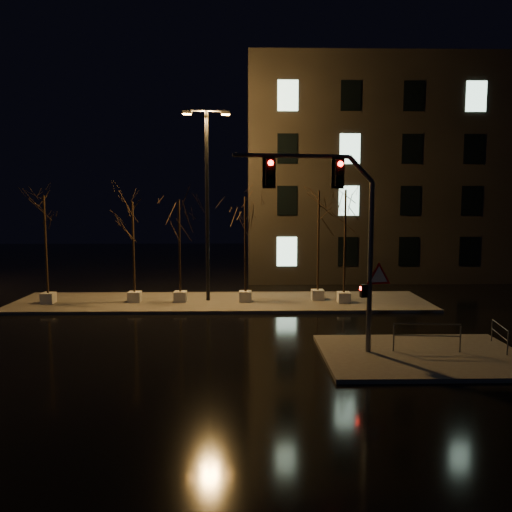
{
  "coord_description": "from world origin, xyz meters",
  "views": [
    {
      "loc": [
        1.31,
        -20.29,
        5.41
      ],
      "look_at": [
        1.82,
        3.78,
        2.8
      ],
      "focal_mm": 35.0,
      "sensor_mm": 36.0,
      "label": 1
    }
  ],
  "objects": [
    {
      "name": "guard_rail_b",
      "position": [
        10.5,
        -2.87,
        0.7
      ],
      "size": [
        0.36,
        1.78,
        0.85
      ],
      "rotation": [
        0.0,
        0.0,
        1.39
      ],
      "color": "#53565B",
      "rests_on": "sidewalk_corner"
    },
    {
      "name": "tree_5",
      "position": [
        6.47,
        5.43,
        4.74
      ],
      "size": [
        1.8,
        1.8,
        6.05
      ],
      "color": "beige",
      "rests_on": "median"
    },
    {
      "name": "median",
      "position": [
        0.0,
        6.0,
        0.07
      ],
      "size": [
        22.0,
        5.0,
        0.15
      ],
      "primitive_type": "cube",
      "color": "#484440",
      "rests_on": "ground"
    },
    {
      "name": "tree_4",
      "position": [
        5.2,
        6.17,
        4.72
      ],
      "size": [
        1.8,
        1.8,
        6.02
      ],
      "color": "beige",
      "rests_on": "median"
    },
    {
      "name": "streetlight_main",
      "position": [
        -0.71,
        6.19,
        5.93
      ],
      "size": [
        2.5,
        0.43,
        10.02
      ],
      "rotation": [
        0.0,
        0.0,
        0.06
      ],
      "color": "black",
      "rests_on": "median"
    },
    {
      "name": "tree_0",
      "position": [
        -9.02,
        5.57,
        4.51
      ],
      "size": [
        1.8,
        1.8,
        5.75
      ],
      "color": "beige",
      "rests_on": "median"
    },
    {
      "name": "tree_1",
      "position": [
        -4.56,
        5.8,
        4.27
      ],
      "size": [
        1.8,
        1.8,
        5.42
      ],
      "color": "beige",
      "rests_on": "median"
    },
    {
      "name": "ground",
      "position": [
        0.0,
        0.0,
        0.0
      ],
      "size": [
        90.0,
        90.0,
        0.0
      ],
      "primitive_type": "plane",
      "color": "black",
      "rests_on": "ground"
    },
    {
      "name": "tree_3",
      "position": [
        1.29,
        5.81,
        4.47
      ],
      "size": [
        1.8,
        1.8,
        5.69
      ],
      "color": "beige",
      "rests_on": "median"
    },
    {
      "name": "traffic_signal_mast",
      "position": [
        4.54,
        -3.4,
        4.64
      ],
      "size": [
        5.56,
        0.91,
        6.84
      ],
      "rotation": [
        0.0,
        0.0,
        0.16
      ],
      "color": "#53565B",
      "rests_on": "sidewalk_corner"
    },
    {
      "name": "tree_2",
      "position": [
        -2.16,
        5.83,
        4.34
      ],
      "size": [
        1.8,
        1.8,
        5.52
      ],
      "color": "beige",
      "rests_on": "median"
    },
    {
      "name": "guard_rail_a",
      "position": [
        7.69,
        -3.28,
        0.81
      ],
      "size": [
        2.35,
        0.25,
        1.02
      ],
      "rotation": [
        0.0,
        0.0,
        -0.08
      ],
      "color": "#53565B",
      "rests_on": "sidewalk_corner"
    },
    {
      "name": "sidewalk_corner",
      "position": [
        7.5,
        -3.5,
        0.07
      ],
      "size": [
        7.0,
        5.0,
        0.15
      ],
      "primitive_type": "cube",
      "color": "#484440",
      "rests_on": "ground"
    },
    {
      "name": "building",
      "position": [
        14.0,
        18.0,
        7.5
      ],
      "size": [
        25.0,
        12.0,
        15.0
      ],
      "primitive_type": "cube",
      "color": "black",
      "rests_on": "ground"
    }
  ]
}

